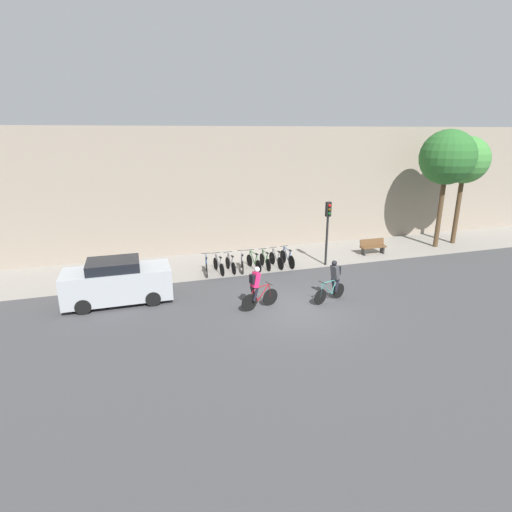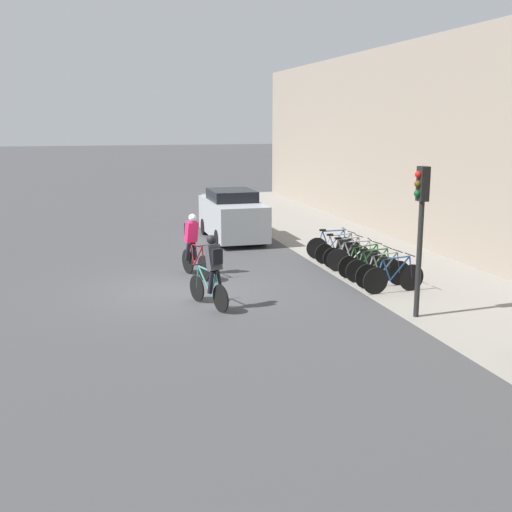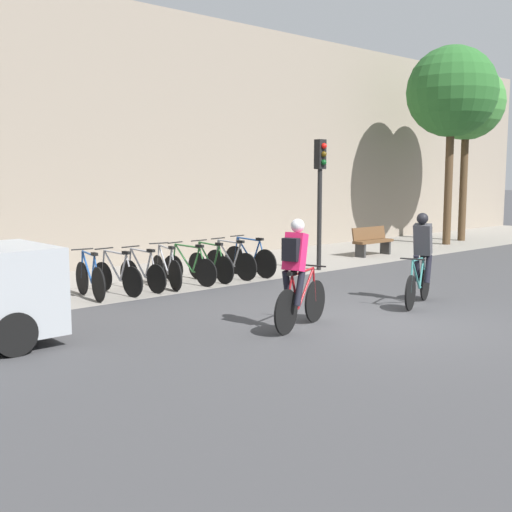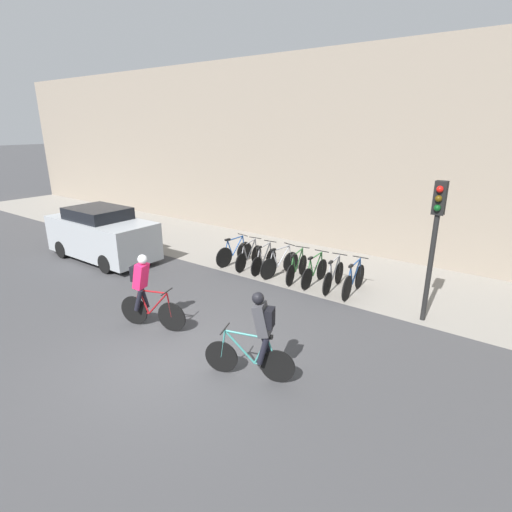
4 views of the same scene
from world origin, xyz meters
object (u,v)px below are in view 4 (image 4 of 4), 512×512
(cyclist_pink, at_px, (145,290))
(parked_bike_7, at_px, (354,280))
(parked_bike_2, at_px, (264,260))
(parked_bike_1, at_px, (249,257))
(parked_bike_4, at_px, (297,268))
(parked_bike_5, at_px, (315,272))
(parked_bike_6, at_px, (334,276))
(parked_bike_3, at_px, (280,264))
(parked_car, at_px, (102,235))
(cyclist_grey, at_px, (259,334))
(traffic_light_pole, at_px, (436,227))
(parked_bike_0, at_px, (234,253))

(cyclist_pink, xyz_separation_m, parked_bike_7, (3.17, 4.70, -0.53))
(cyclist_pink, relative_size, parked_bike_2, 1.14)
(parked_bike_1, distance_m, parked_bike_4, 1.86)
(parked_bike_5, bearing_deg, parked_bike_4, -179.93)
(cyclist_pink, bearing_deg, parked_bike_6, 61.54)
(cyclist_pink, xyz_separation_m, parked_bike_3, (0.69, 4.70, -0.54))
(parked_bike_5, distance_m, parked_car, 7.62)
(cyclist_grey, xyz_separation_m, parked_bike_1, (-3.89, 4.80, -0.55))
(traffic_light_pole, bearing_deg, cyclist_pink, -140.85)
(cyclist_grey, bearing_deg, parked_bike_2, 124.28)
(parked_bike_3, height_order, parked_car, parked_car)
(parked_bike_1, height_order, parked_car, parked_car)
(parked_bike_7, bearing_deg, parked_bike_2, -180.00)
(cyclist_grey, distance_m, parked_bike_7, 4.84)
(cyclist_grey, distance_m, parked_bike_5, 5.04)
(parked_bike_6, relative_size, parked_bike_7, 0.95)
(parked_bike_0, xyz_separation_m, parked_bike_1, (0.62, -0.00, -0.02))
(cyclist_pink, height_order, parked_bike_6, cyclist_pink)
(cyclist_grey, relative_size, parked_car, 0.41)
(parked_bike_7, bearing_deg, traffic_light_pole, -13.00)
(parked_car, bearing_deg, traffic_light_pole, 9.97)
(parked_bike_1, relative_size, parked_bike_5, 1.01)
(parked_bike_0, relative_size, parked_bike_5, 0.99)
(parked_bike_0, bearing_deg, cyclist_pink, -76.00)
(cyclist_pink, distance_m, parked_bike_2, 4.73)
(cyclist_grey, xyz_separation_m, parked_bike_7, (-0.18, 4.80, -0.53))
(cyclist_grey, distance_m, parked_bike_0, 6.62)
(parked_bike_2, distance_m, parked_bike_5, 1.86)
(parked_bike_1, distance_m, parked_bike_3, 1.24)
(parked_car, bearing_deg, cyclist_grey, -16.02)
(parked_bike_4, bearing_deg, parked_bike_7, 0.03)
(parked_car, bearing_deg, parked_bike_7, 15.28)
(cyclist_pink, xyz_separation_m, parked_bike_2, (0.07, 4.70, -0.56))
(parked_bike_4, relative_size, parked_bike_5, 1.02)
(parked_bike_2, bearing_deg, parked_bike_7, 0.00)
(parked_bike_1, bearing_deg, parked_bike_0, 179.84)
(parked_bike_0, bearing_deg, parked_bike_4, -0.05)
(parked_bike_7, height_order, parked_car, parked_car)
(parked_bike_2, bearing_deg, traffic_light_pole, -5.22)
(parked_bike_7, bearing_deg, cyclist_grey, -87.90)
(parked_bike_0, xyz_separation_m, traffic_light_pole, (6.37, -0.47, 1.96))
(parked_bike_1, height_order, parked_bike_4, same)
(parked_bike_4, distance_m, parked_bike_5, 0.62)
(traffic_light_pole, bearing_deg, parked_car, -170.03)
(cyclist_grey, relative_size, parked_bike_0, 1.08)
(parked_bike_6, height_order, parked_bike_7, parked_bike_7)
(parked_bike_3, distance_m, traffic_light_pole, 4.94)
(parked_bike_5, relative_size, parked_bike_7, 0.93)
(parked_bike_0, relative_size, parked_bike_3, 0.99)
(cyclist_pink, xyz_separation_m, parked_bike_6, (2.55, 4.70, -0.55))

